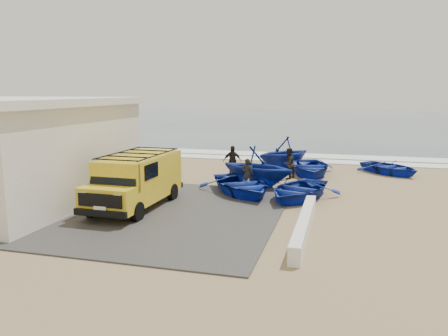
# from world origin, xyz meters

# --- Properties ---
(ground) EXTENTS (160.00, 160.00, 0.00)m
(ground) POSITION_xyz_m (0.00, 0.00, 0.00)
(ground) COLOR #927B55
(slab) EXTENTS (12.00, 10.00, 0.05)m
(slab) POSITION_xyz_m (-2.00, -2.00, 0.03)
(slab) COLOR #403D3A
(slab) RESTS_ON ground
(ocean) EXTENTS (180.00, 88.00, 0.01)m
(ocean) POSITION_xyz_m (0.00, 56.00, 0.00)
(ocean) COLOR #385166
(ocean) RESTS_ON ground
(surf_line) EXTENTS (180.00, 1.60, 0.06)m
(surf_line) POSITION_xyz_m (0.00, 12.00, 0.03)
(surf_line) COLOR white
(surf_line) RESTS_ON ground
(surf_wash) EXTENTS (180.00, 2.20, 0.04)m
(surf_wash) POSITION_xyz_m (0.00, 14.50, 0.02)
(surf_wash) COLOR white
(surf_wash) RESTS_ON ground
(building) EXTENTS (8.40, 9.40, 4.30)m
(building) POSITION_xyz_m (-7.50, -2.00, 2.16)
(building) COLOR white
(building) RESTS_ON ground
(parapet) EXTENTS (0.35, 6.00, 0.55)m
(parapet) POSITION_xyz_m (5.00, -3.00, 0.28)
(parapet) COLOR silver
(parapet) RESTS_ON ground
(van) EXTENTS (2.11, 5.09, 2.17)m
(van) POSITION_xyz_m (-1.71, -1.56, 1.17)
(van) COLOR yellow
(van) RESTS_ON ground
(boat_near_left) EXTENTS (5.07, 5.37, 0.90)m
(boat_near_left) POSITION_xyz_m (1.79, 1.73, 0.45)
(boat_near_left) COLOR #132C9B
(boat_near_left) RESTS_ON ground
(boat_near_right) EXTENTS (3.99, 4.73, 0.84)m
(boat_near_right) POSITION_xyz_m (4.33, 1.51, 0.42)
(boat_near_right) COLOR #132C9B
(boat_near_right) RESTS_ON ground
(boat_mid_left) EXTENTS (4.61, 4.30, 1.97)m
(boat_mid_left) POSITION_xyz_m (2.14, 3.49, 0.99)
(boat_mid_left) COLOR #132C9B
(boat_mid_left) RESTS_ON ground
(boat_mid_right) EXTENTS (3.76, 4.75, 0.89)m
(boat_mid_right) POSITION_xyz_m (4.36, 7.29, 0.44)
(boat_mid_right) COLOR #132C9B
(boat_mid_right) RESTS_ON ground
(boat_far_left) EXTENTS (4.79, 4.85, 1.94)m
(boat_far_left) POSITION_xyz_m (2.74, 8.73, 0.97)
(boat_far_left) COLOR #132C9B
(boat_far_left) RESTS_ON ground
(boat_far_right) EXTENTS (4.35, 4.36, 0.74)m
(boat_far_right) POSITION_xyz_m (8.67, 8.70, 0.37)
(boat_far_right) COLOR #132C9B
(boat_far_right) RESTS_ON ground
(fisherman_front) EXTENTS (0.57, 0.39, 1.52)m
(fisherman_front) POSITION_xyz_m (1.89, 2.48, 0.76)
(fisherman_front) COLOR black
(fisherman_front) RESTS_ON ground
(fisherman_middle) EXTENTS (0.92, 0.99, 1.63)m
(fisherman_middle) POSITION_xyz_m (3.38, 5.89, 0.82)
(fisherman_middle) COLOR black
(fisherman_middle) RESTS_ON ground
(fisherman_back) EXTENTS (1.07, 0.69, 1.70)m
(fisherman_back) POSITION_xyz_m (0.38, 5.60, 0.85)
(fisherman_back) COLOR black
(fisherman_back) RESTS_ON ground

